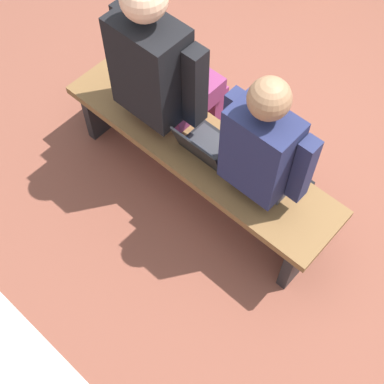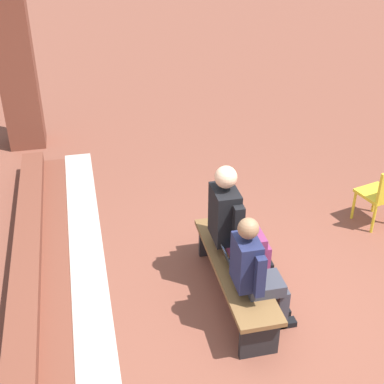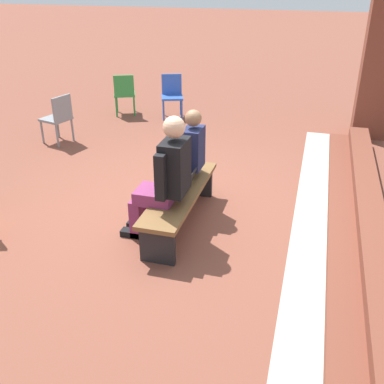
{
  "view_description": "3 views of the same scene",
  "coord_description": "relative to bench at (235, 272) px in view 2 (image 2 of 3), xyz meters",
  "views": [
    {
      "loc": [
        -0.86,
        1.59,
        2.89
      ],
      "look_at": [
        0.03,
        0.61,
        0.76
      ],
      "focal_mm": 50.0,
      "sensor_mm": 36.0,
      "label": 1
    },
    {
      "loc": [
        -3.78,
        1.59,
        3.88
      ],
      "look_at": [
        0.91,
        0.53,
        1.03
      ],
      "focal_mm": 50.0,
      "sensor_mm": 36.0,
      "label": 2
    },
    {
      "loc": [
        4.75,
        1.59,
        2.75
      ],
      "look_at": [
        0.54,
        0.4,
        0.55
      ],
      "focal_mm": 42.0,
      "sensor_mm": 36.0,
      "label": 3
    }
  ],
  "objects": [
    {
      "name": "ground_plane",
      "position": [
        -0.35,
        -0.21,
        -0.35
      ],
      "size": [
        60.0,
        60.0,
        0.0
      ],
      "primitive_type": "plane",
      "color": "brown"
    },
    {
      "name": "concrete_strip",
      "position": [
        0.0,
        1.49,
        -0.35
      ],
      "size": [
        7.65,
        0.4,
        0.01
      ],
      "primitive_type": "cube",
      "color": "#B7B2A8",
      "rests_on": "ground"
    },
    {
      "name": "brick_steps",
      "position": [
        -0.0,
        2.04,
        -0.23
      ],
      "size": [
        6.85,
        0.6,
        0.3
      ],
      "color": "brown",
      "rests_on": "ground"
    },
    {
      "name": "brick_pillar_right_of_steps",
      "position": [
        4.45,
        2.26,
        0.97
      ],
      "size": [
        0.64,
        0.64,
        2.63
      ],
      "color": "brown",
      "rests_on": "ground"
    },
    {
      "name": "bench",
      "position": [
        0.0,
        0.0,
        0.0
      ],
      "size": [
        1.8,
        0.44,
        0.45
      ],
      "color": "brown",
      "rests_on": "ground"
    },
    {
      "name": "person_student",
      "position": [
        -0.42,
        -0.06,
        0.34
      ],
      "size": [
        0.51,
        0.64,
        1.28
      ],
      "color": "#383842",
      "rests_on": "ground"
    },
    {
      "name": "person_adult",
      "position": [
        0.31,
        -0.07,
        0.4
      ],
      "size": [
        0.59,
        0.75,
        1.43
      ],
      "color": "#7F2D5B",
      "rests_on": "ground"
    },
    {
      "name": "laptop",
      "position": [
        -0.07,
        0.01,
        0.15
      ],
      "size": [
        0.32,
        0.29,
        0.21
      ],
      "color": "black",
      "rests_on": "bench"
    },
    {
      "name": "plastic_chair_foreground",
      "position": [
        0.94,
        -2.19,
        0.13
      ],
      "size": [
        0.51,
        0.51,
        0.84
      ],
      "color": "gold",
      "rests_on": "ground"
    }
  ]
}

